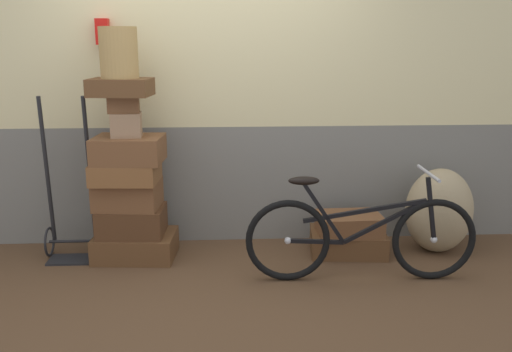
# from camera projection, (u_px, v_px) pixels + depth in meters

# --- Properties ---
(ground) EXTENTS (9.58, 5.20, 0.06)m
(ground) POSITION_uv_depth(u_px,v_px,m) (207.00, 279.00, 4.18)
(ground) COLOR #513823
(station_building) EXTENTS (7.58, 0.74, 2.69)m
(station_building) POSITION_uv_depth(u_px,v_px,m) (208.00, 83.00, 4.68)
(station_building) COLOR slate
(station_building) RESTS_ON ground
(suitcase_0) EXTENTS (0.66, 0.49, 0.20)m
(suitcase_0) POSITION_uv_depth(u_px,v_px,m) (136.00, 245.00, 4.50)
(suitcase_0) COLOR brown
(suitcase_0) RESTS_ON ground
(suitcase_1) EXTENTS (0.53, 0.41, 0.22)m
(suitcase_1) POSITION_uv_depth(u_px,v_px,m) (132.00, 221.00, 4.45)
(suitcase_1) COLOR #4C2D19
(suitcase_1) RESTS_ON suitcase_0
(suitcase_2) EXTENTS (0.52, 0.42, 0.22)m
(suitcase_2) POSITION_uv_depth(u_px,v_px,m) (128.00, 194.00, 4.41)
(suitcase_2) COLOR brown
(suitcase_2) RESTS_ON suitcase_1
(suitcase_3) EXTENTS (0.52, 0.43, 0.16)m
(suitcase_3) POSITION_uv_depth(u_px,v_px,m) (126.00, 172.00, 4.32)
(suitcase_3) COLOR brown
(suitcase_3) RESTS_ON suitcase_2
(suitcase_4) EXTENTS (0.54, 0.44, 0.20)m
(suitcase_4) POSITION_uv_depth(u_px,v_px,m) (129.00, 149.00, 4.28)
(suitcase_4) COLOR brown
(suitcase_4) RESTS_ON suitcase_3
(suitcase_5) EXTENTS (0.23, 0.19, 0.18)m
(suitcase_5) POSITION_uv_depth(u_px,v_px,m) (126.00, 125.00, 4.22)
(suitcase_5) COLOR #937051
(suitcase_5) RESTS_ON suitcase_4
(suitcase_6) EXTENTS (0.24, 0.19, 0.12)m
(suitcase_6) POSITION_uv_depth(u_px,v_px,m) (123.00, 104.00, 4.21)
(suitcase_6) COLOR brown
(suitcase_6) RESTS_ON suitcase_5
(suitcase_7) EXTENTS (0.48, 0.37, 0.13)m
(suitcase_7) POSITION_uv_depth(u_px,v_px,m) (121.00, 87.00, 4.17)
(suitcase_7) COLOR brown
(suitcase_7) RESTS_ON suitcase_6
(suitcase_8) EXTENTS (0.64, 0.48, 0.18)m
(suitcase_8) POSITION_uv_depth(u_px,v_px,m) (348.00, 242.00, 4.60)
(suitcase_8) COLOR brown
(suitcase_8) RESTS_ON ground
(suitcase_9) EXTENTS (0.51, 0.37, 0.16)m
(suitcase_9) POSITION_uv_depth(u_px,v_px,m) (349.00, 224.00, 4.51)
(suitcase_9) COLOR brown
(suitcase_9) RESTS_ON suitcase_8
(wicker_basket) EXTENTS (0.28, 0.28, 0.37)m
(wicker_basket) POSITION_uv_depth(u_px,v_px,m) (119.00, 53.00, 4.12)
(wicker_basket) COLOR #A8844C
(wicker_basket) RESTS_ON suitcase_7
(luggage_trolley) EXTENTS (0.41, 0.34, 1.29)m
(luggage_trolley) POSITION_uv_depth(u_px,v_px,m) (71.00, 217.00, 4.45)
(luggage_trolley) COLOR black
(luggage_trolley) RESTS_ON ground
(burlap_sack) EXTENTS (0.54, 0.46, 0.70)m
(burlap_sack) POSITION_uv_depth(u_px,v_px,m) (439.00, 210.00, 4.57)
(burlap_sack) COLOR #9E8966
(burlap_sack) RESTS_ON ground
(bicycle) EXTENTS (1.66, 0.46, 0.81)m
(bicycle) POSITION_uv_depth(u_px,v_px,m) (360.00, 237.00, 4.02)
(bicycle) COLOR black
(bicycle) RESTS_ON ground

